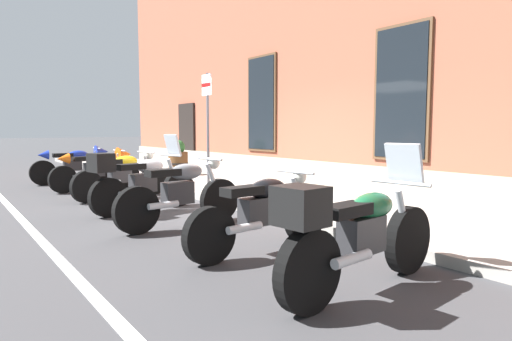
{
  "coord_description": "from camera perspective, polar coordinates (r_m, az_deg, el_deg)",
  "views": [
    {
      "loc": [
        7.36,
        -4.22,
        1.44
      ],
      "look_at": [
        0.65,
        0.6,
        0.66
      ],
      "focal_mm": 31.18,
      "sensor_mm": 36.0,
      "label": 1
    }
  ],
  "objects": [
    {
      "name": "lane_stripe",
      "position": [
        7.57,
        -27.41,
        -6.14
      ],
      "size": [
        27.76,
        0.12,
        0.01
      ],
      "primitive_type": "cube",
      "color": "silver",
      "rests_on": "ground_plane"
    },
    {
      "name": "motorcycle_black_naked",
      "position": [
        5.18,
        0.87,
        -5.39
      ],
      "size": [
        0.62,
        2.09,
        0.93
      ],
      "color": "black",
      "rests_on": "ground_plane"
    },
    {
      "name": "motorcycle_silver_touring",
      "position": [
        7.88,
        -14.68,
        -1.21
      ],
      "size": [
        0.78,
        2.05,
        1.34
      ],
      "color": "black",
      "rests_on": "ground_plane"
    },
    {
      "name": "motorcycle_yellow_naked",
      "position": [
        9.55,
        -16.69,
        -0.61
      ],
      "size": [
        0.72,
        2.16,
        0.95
      ],
      "color": "black",
      "rests_on": "ground_plane"
    },
    {
      "name": "motorcycle_orange_sport",
      "position": [
        11.06,
        -19.41,
        0.45
      ],
      "size": [
        0.62,
        2.14,
        0.99
      ],
      "color": "black",
      "rests_on": "ground_plane"
    },
    {
      "name": "brick_pub_facade",
      "position": [
        12.45,
        17.7,
        15.66
      ],
      "size": [
        21.76,
        5.53,
        7.44
      ],
      "color": "brown",
      "rests_on": "ground_plane"
    },
    {
      "name": "parking_sign",
      "position": [
        9.56,
        -6.25,
        7.1
      ],
      "size": [
        0.36,
        0.07,
        2.48
      ],
      "color": "#4C4C51",
      "rests_on": "sidewalk"
    },
    {
      "name": "sidewalk",
      "position": [
        9.38,
        1.76,
        -3.04
      ],
      "size": [
        27.76,
        2.84,
        0.13
      ],
      "primitive_type": "cube",
      "color": "gray",
      "rests_on": "ground_plane"
    },
    {
      "name": "barrel_planter",
      "position": [
        12.84,
        -9.96,
        1.39
      ],
      "size": [
        0.58,
        0.58,
        0.99
      ],
      "color": "brown",
      "rests_on": "sidewalk"
    },
    {
      "name": "motorcycle_blue_sport",
      "position": [
        12.66,
        -21.89,
        0.95
      ],
      "size": [
        0.62,
        2.18,
        0.99
      ],
      "color": "black",
      "rests_on": "ground_plane"
    },
    {
      "name": "motorcycle_green_touring",
      "position": [
        3.96,
        12.91,
        -7.79
      ],
      "size": [
        0.65,
        2.15,
        1.3
      ],
      "color": "black",
      "rests_on": "ground_plane"
    },
    {
      "name": "ground_plane",
      "position": [
        8.61,
        -5.79,
        -4.26
      ],
      "size": [
        140.0,
        140.0,
        0.0
      ],
      "primitive_type": "plane",
      "color": "#38383A"
    },
    {
      "name": "motorcycle_grey_naked",
      "position": [
        6.58,
        -9.49,
        -2.95
      ],
      "size": [
        0.62,
        2.05,
        1.0
      ],
      "color": "black",
      "rests_on": "ground_plane"
    }
  ]
}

